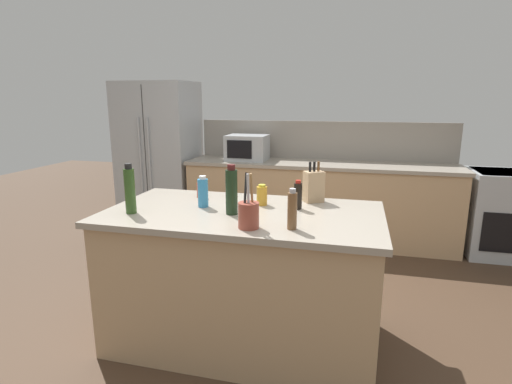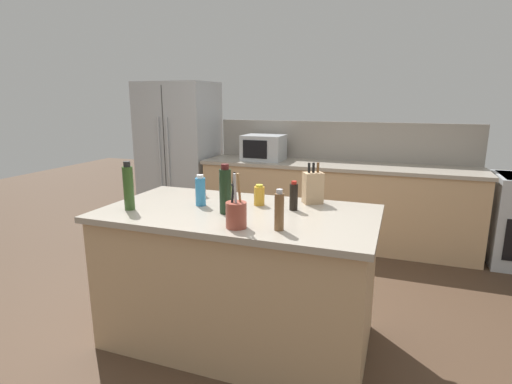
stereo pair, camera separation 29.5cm
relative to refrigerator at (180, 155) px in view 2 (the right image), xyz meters
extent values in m
plane|color=#473323|center=(1.77, -2.25, -0.94)|extent=(14.00, 14.00, 0.00)
cube|color=tan|center=(2.07, -0.05, -0.49)|extent=(3.10, 0.62, 0.90)
cube|color=#9E9384|center=(2.07, -0.05, -0.02)|extent=(3.14, 0.66, 0.04)
cube|color=gray|center=(2.07, 0.27, 0.23)|extent=(3.10, 0.03, 0.46)
cube|color=tan|center=(1.77, -2.25, -0.49)|extent=(1.75, 0.92, 0.90)
cube|color=#9E9384|center=(1.77, -2.25, -0.02)|extent=(1.81, 0.98, 0.04)
cube|color=#ADB2B7|center=(0.00, 0.00, 0.00)|extent=(0.93, 0.72, 1.87)
cube|color=#2D2D2D|center=(0.00, -0.36, 0.00)|extent=(0.01, 0.00, 1.78)
cylinder|color=#ADB2B7|center=(-0.06, -0.38, 0.00)|extent=(0.02, 0.02, 1.03)
cylinder|color=#ADB2B7|center=(0.06, -0.38, 0.00)|extent=(0.02, 0.02, 1.03)
cube|color=#ADB2B7|center=(1.19, -0.05, 0.15)|extent=(0.48, 0.38, 0.30)
cube|color=black|center=(1.15, -0.24, 0.15)|extent=(0.30, 0.01, 0.21)
cube|color=tan|center=(2.19, -1.89, 0.11)|extent=(0.16, 0.15, 0.22)
cylinder|color=black|center=(2.17, -1.90, 0.26)|extent=(0.02, 0.02, 0.07)
cylinder|color=black|center=(2.19, -1.89, 0.26)|extent=(0.02, 0.02, 0.07)
cylinder|color=brown|center=(2.22, -1.87, 0.26)|extent=(0.02, 0.02, 0.07)
cylinder|color=brown|center=(1.90, -2.58, 0.08)|extent=(0.12, 0.12, 0.15)
cylinder|color=olive|center=(1.92, -2.57, 0.23)|extent=(0.01, 0.05, 0.18)
cylinder|color=black|center=(1.88, -2.58, 0.23)|extent=(0.01, 0.05, 0.18)
cylinder|color=#B2B2B7|center=(1.90, -2.60, 0.23)|extent=(0.01, 0.03, 0.18)
cylinder|color=black|center=(2.11, -2.11, 0.09)|extent=(0.06, 0.06, 0.18)
cylinder|color=#B22319|center=(2.11, -2.11, 0.19)|extent=(0.04, 0.04, 0.02)
cylinder|color=#B73D1E|center=(1.36, -1.97, 0.06)|extent=(0.06, 0.06, 0.11)
cylinder|color=black|center=(1.36, -1.97, 0.12)|extent=(0.04, 0.04, 0.02)
cylinder|color=brown|center=(2.14, -2.54, 0.11)|extent=(0.05, 0.05, 0.21)
cylinder|color=#B2B2B7|center=(2.14, -2.54, 0.23)|extent=(0.04, 0.04, 0.03)
cylinder|color=black|center=(1.72, -2.33, 0.15)|extent=(0.08, 0.08, 0.29)
cylinder|color=#4C1919|center=(1.72, -2.33, 0.31)|extent=(0.05, 0.05, 0.03)
cylinder|color=#2D4C1E|center=(1.08, -2.47, 0.15)|extent=(0.07, 0.07, 0.29)
cylinder|color=black|center=(1.08, -2.47, 0.31)|extent=(0.04, 0.04, 0.03)
cylinder|color=#3384BC|center=(1.48, -2.21, 0.10)|extent=(0.07, 0.07, 0.19)
cylinder|color=white|center=(1.48, -2.21, 0.21)|extent=(0.05, 0.05, 0.02)
cylinder|color=#567038|center=(1.56, -1.90, 0.04)|extent=(0.05, 0.05, 0.08)
cylinder|color=black|center=(1.56, -1.90, 0.09)|extent=(0.03, 0.03, 0.02)
cylinder|color=gold|center=(1.86, -2.07, 0.07)|extent=(0.07, 0.07, 0.13)
cylinder|color=gold|center=(1.86, -2.07, 0.14)|extent=(0.05, 0.05, 0.02)
camera|label=1|loc=(2.48, -4.69, 0.72)|focal=28.00mm
camera|label=2|loc=(2.76, -4.60, 0.72)|focal=28.00mm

